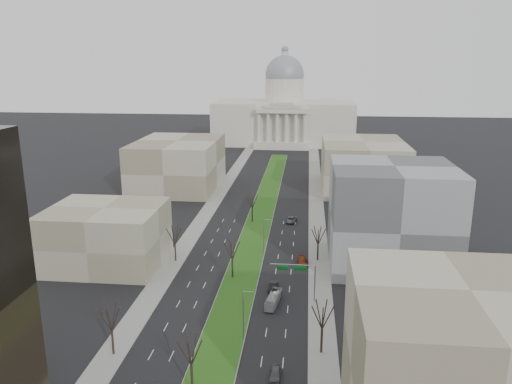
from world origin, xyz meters
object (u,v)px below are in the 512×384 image
Objects in this scene: car_grey_far at (291,220)px; box_van at (273,299)px; car_grey_near at (275,374)px; car_black at (273,287)px; car_red at (302,261)px.

box_van is at bearing -82.05° from car_grey_far.
box_van is (-1.75, -52.61, 0.32)m from car_grey_far.
car_black is at bearing 96.49° from car_grey_near.
box_van reaches higher than car_grey_far.
car_grey_far reaches higher than car_grey_near.
car_grey_near is at bearing -81.32° from car_black.
car_grey_near is 0.53× the size of box_van.
car_grey_far is at bearing 97.12° from box_van.
car_black reaches higher than car_grey_near.
box_van is at bearing -108.47° from car_red.
car_grey_far is at bearing 91.31° from car_black.
box_van is at bearing 96.63° from car_grey_near.
car_black is at bearing -115.78° from car_red.
car_red is at bearing 72.06° from car_black.
car_black reaches higher than car_red.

